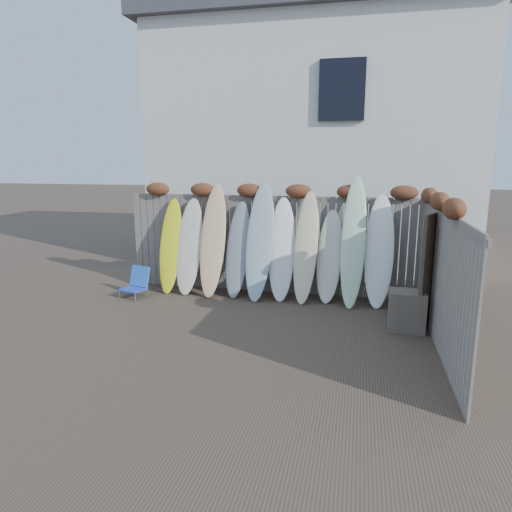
% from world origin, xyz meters
% --- Properties ---
extents(ground, '(80.00, 80.00, 0.00)m').
position_xyz_m(ground, '(0.00, 0.00, 0.00)').
color(ground, '#493A2D').
extents(back_fence, '(6.05, 0.28, 2.24)m').
position_xyz_m(back_fence, '(0.06, 2.39, 1.18)').
color(back_fence, slate).
rests_on(back_fence, ground).
extents(right_fence, '(0.28, 4.40, 2.24)m').
position_xyz_m(right_fence, '(2.99, 0.25, 1.14)').
color(right_fence, slate).
rests_on(right_fence, ground).
extents(house, '(8.50, 5.50, 6.33)m').
position_xyz_m(house, '(0.50, 6.50, 3.20)').
color(house, silver).
rests_on(house, ground).
extents(beach_chair, '(0.56, 0.58, 0.60)m').
position_xyz_m(beach_chair, '(-2.53, 1.45, 0.28)').
color(beach_chair, '#2445B5').
rests_on(beach_chair, ground).
extents(wooden_crate, '(0.56, 0.47, 0.65)m').
position_xyz_m(wooden_crate, '(2.61, 0.70, 0.32)').
color(wooden_crate, '#4C4539').
rests_on(wooden_crate, ground).
extents(lattice_panel, '(0.56, 1.18, 1.90)m').
position_xyz_m(lattice_panel, '(3.02, 1.06, 0.95)').
color(lattice_panel, '#413827').
rests_on(lattice_panel, ground).
extents(surfboard_0, '(0.47, 0.69, 1.93)m').
position_xyz_m(surfboard_0, '(-2.00, 2.00, 0.96)').
color(surfboard_0, yellow).
rests_on(surfboard_0, ground).
extents(surfboard_1, '(0.58, 0.72, 1.94)m').
position_xyz_m(surfboard_1, '(-1.59, 1.99, 0.97)').
color(surfboard_1, beige).
rests_on(surfboard_1, ground).
extents(surfboard_2, '(0.53, 0.79, 2.23)m').
position_xyz_m(surfboard_2, '(-1.06, 1.96, 1.11)').
color(surfboard_2, '#FFC174').
rests_on(surfboard_2, ground).
extents(surfboard_3, '(0.54, 0.72, 1.89)m').
position_xyz_m(surfboard_3, '(-0.56, 1.99, 0.95)').
color(surfboard_3, gray).
rests_on(surfboard_3, ground).
extents(surfboard_4, '(0.60, 0.84, 2.30)m').
position_xyz_m(surfboard_4, '(-0.09, 1.93, 1.15)').
color(surfboard_4, '#9CB3C0').
rests_on(surfboard_4, ground).
extents(surfboard_5, '(0.56, 0.74, 1.99)m').
position_xyz_m(surfboard_5, '(0.34, 1.99, 1.00)').
color(surfboard_5, white).
rests_on(surfboard_5, ground).
extents(surfboard_6, '(0.52, 0.79, 2.13)m').
position_xyz_m(surfboard_6, '(0.82, 1.94, 1.06)').
color(surfboard_6, beige).
rests_on(surfboard_6, ground).
extents(surfboard_7, '(0.54, 0.68, 1.77)m').
position_xyz_m(surfboard_7, '(1.27, 2.04, 0.88)').
color(surfboard_7, silver).
rests_on(surfboard_7, ground).
extents(surfboard_8, '(0.50, 0.87, 2.42)m').
position_xyz_m(surfboard_8, '(1.71, 1.91, 1.21)').
color(surfboard_8, '#BEE7BC').
rests_on(surfboard_8, ground).
extents(surfboard_9, '(0.57, 0.76, 2.08)m').
position_xyz_m(surfboard_9, '(2.19, 1.98, 1.04)').
color(surfboard_9, white).
rests_on(surfboard_9, ground).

